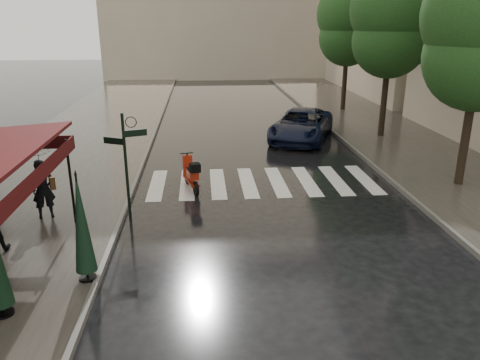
{
  "coord_description": "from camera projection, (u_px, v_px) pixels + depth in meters",
  "views": [
    {
      "loc": [
        0.89,
        -9.42,
        5.44
      ],
      "look_at": [
        1.87,
        2.25,
        1.4
      ],
      "focal_mm": 35.0,
      "sensor_mm": 36.0,
      "label": 1
    }
  ],
  "objects": [
    {
      "name": "sidewalk_near",
      "position": [
        85.0,
        142.0,
        21.51
      ],
      "size": [
        6.0,
        60.0,
        0.12
      ],
      "primitive_type": "cube",
      "color": "#38332D",
      "rests_on": "ground"
    },
    {
      "name": "scooter",
      "position": [
        192.0,
        175.0,
        15.54
      ],
      "size": [
        0.71,
        1.69,
        1.13
      ],
      "rotation": [
        0.0,
        0.0,
        0.25
      ],
      "color": "black",
      "rests_on": "ground"
    },
    {
      "name": "tree_mid",
      "position": [
        392.0,
        15.0,
        20.8
      ],
      "size": [
        3.8,
        3.8,
        8.34
      ],
      "color": "black",
      "rests_on": "sidewalk_far"
    },
    {
      "name": "sidewalk_far",
      "position": [
        395.0,
        136.0,
        22.67
      ],
      "size": [
        5.5,
        60.0,
        0.12
      ],
      "primitive_type": "cube",
      "color": "#38332D",
      "rests_on": "ground"
    },
    {
      "name": "parasol_back",
      "position": [
        81.0,
        224.0,
        9.68
      ],
      "size": [
        0.45,
        0.45,
        2.43
      ],
      "color": "black",
      "rests_on": "sidewalk_near"
    },
    {
      "name": "signpost",
      "position": [
        126.0,
        159.0,
        12.71
      ],
      "size": [
        1.17,
        0.29,
        3.1
      ],
      "color": "black",
      "rests_on": "ground"
    },
    {
      "name": "parked_car",
      "position": [
        301.0,
        125.0,
        21.99
      ],
      "size": [
        4.19,
        5.68,
        1.43
      ],
      "primitive_type": "imported",
      "rotation": [
        0.0,
        0.0,
        -0.4
      ],
      "color": "black",
      "rests_on": "ground"
    },
    {
      "name": "tree_far",
      "position": [
        349.0,
        19.0,
        27.46
      ],
      "size": [
        3.8,
        3.8,
        8.16
      ],
      "color": "black",
      "rests_on": "sidewalk_far"
    },
    {
      "name": "curb_far",
      "position": [
        339.0,
        137.0,
        22.44
      ],
      "size": [
        0.12,
        60.0,
        0.16
      ],
      "primitive_type": "cube",
      "color": "#595651",
      "rests_on": "ground"
    },
    {
      "name": "crosswalk",
      "position": [
        263.0,
        182.0,
        16.46
      ],
      "size": [
        7.85,
        3.2,
        0.01
      ],
      "color": "silver",
      "rests_on": "ground"
    },
    {
      "name": "curb_near",
      "position": [
        152.0,
        141.0,
        21.74
      ],
      "size": [
        0.12,
        60.0,
        0.16
      ],
      "primitive_type": "cube",
      "color": "#595651",
      "rests_on": "ground"
    },
    {
      "name": "ground",
      "position": [
        166.0,
        273.0,
        10.58
      ],
      "size": [
        120.0,
        120.0,
        0.0
      ],
      "primitive_type": "plane",
      "color": "black",
      "rests_on": "ground"
    },
    {
      "name": "pedestrian_with_umbrella",
      "position": [
        39.0,
        162.0,
        12.74
      ],
      "size": [
        1.33,
        1.34,
        2.46
      ],
      "rotation": [
        0.0,
        0.0,
        0.43
      ],
      "color": "black",
      "rests_on": "sidewalk_near"
    }
  ]
}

